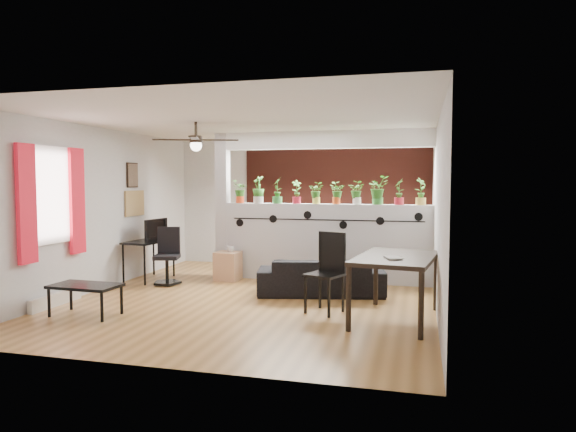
{
  "coord_description": "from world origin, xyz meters",
  "views": [
    {
      "loc": [
        2.37,
        -7.23,
        1.74
      ],
      "look_at": [
        0.35,
        0.6,
        1.19
      ],
      "focal_mm": 32.0,
      "sensor_mm": 36.0,
      "label": 1
    }
  ],
  "objects_px": {
    "potted_plant_8": "(399,191)",
    "cube_shelf": "(228,266)",
    "sofa": "(321,277)",
    "dining_table": "(396,263)",
    "ceiling_fan": "(196,142)",
    "potted_plant_2": "(277,189)",
    "potted_plant_4": "(316,192)",
    "cup": "(230,249)",
    "folding_chair": "(328,265)",
    "potted_plant_1": "(258,189)",
    "potted_plant_9": "(421,190)",
    "potted_plant_3": "(297,191)",
    "potted_plant_6": "(357,192)",
    "office_chair": "(168,260)",
    "computer_desk": "(149,244)",
    "coffee_table": "(85,288)",
    "potted_plant_5": "(336,192)",
    "potted_plant_0": "(240,191)",
    "potted_plant_7": "(378,189)"
  },
  "relations": [
    {
      "from": "potted_plant_4",
      "to": "potted_plant_8",
      "type": "bearing_deg",
      "value": -0.0
    },
    {
      "from": "potted_plant_6",
      "to": "potted_plant_9",
      "type": "bearing_deg",
      "value": 0.0
    },
    {
      "from": "potted_plant_5",
      "to": "potted_plant_6",
      "type": "height_order",
      "value": "potted_plant_6"
    },
    {
      "from": "potted_plant_1",
      "to": "cup",
      "type": "xyz_separation_m",
      "value": [
        -0.41,
        -0.34,
        -1.05
      ]
    },
    {
      "from": "potted_plant_0",
      "to": "potted_plant_5",
      "type": "height_order",
      "value": "potted_plant_0"
    },
    {
      "from": "potted_plant_1",
      "to": "sofa",
      "type": "bearing_deg",
      "value": -37.68
    },
    {
      "from": "potted_plant_9",
      "to": "office_chair",
      "type": "distance_m",
      "value": 4.39
    },
    {
      "from": "computer_desk",
      "to": "office_chair",
      "type": "xyz_separation_m",
      "value": [
        0.5,
        -0.28,
        -0.22
      ]
    },
    {
      "from": "potted_plant_6",
      "to": "cube_shelf",
      "type": "relative_size",
      "value": 0.79
    },
    {
      "from": "potted_plant_3",
      "to": "cup",
      "type": "relative_size",
      "value": 3.1
    },
    {
      "from": "potted_plant_0",
      "to": "potted_plant_7",
      "type": "relative_size",
      "value": 0.85
    },
    {
      "from": "potted_plant_7",
      "to": "coffee_table",
      "type": "height_order",
      "value": "potted_plant_7"
    },
    {
      "from": "potted_plant_5",
      "to": "computer_desk",
      "type": "distance_m",
      "value": 3.41
    },
    {
      "from": "potted_plant_1",
      "to": "potted_plant_4",
      "type": "xyz_separation_m",
      "value": [
        1.05,
        0.0,
        -0.05
      ]
    },
    {
      "from": "ceiling_fan",
      "to": "potted_plant_2",
      "type": "xyz_separation_m",
      "value": [
        0.72,
        1.8,
        -0.72
      ]
    },
    {
      "from": "sofa",
      "to": "cup",
      "type": "relative_size",
      "value": 13.71
    },
    {
      "from": "cup",
      "to": "office_chair",
      "type": "distance_m",
      "value": 1.09
    },
    {
      "from": "potted_plant_0",
      "to": "folding_chair",
      "type": "xyz_separation_m",
      "value": [
        1.98,
        -2.03,
        -0.94
      ]
    },
    {
      "from": "ceiling_fan",
      "to": "dining_table",
      "type": "xyz_separation_m",
      "value": [
        2.89,
        -0.45,
        -1.59
      ]
    },
    {
      "from": "sofa",
      "to": "potted_plant_6",
      "type": "bearing_deg",
      "value": -124.58
    },
    {
      "from": "potted_plant_4",
      "to": "cup",
      "type": "distance_m",
      "value": 1.8
    },
    {
      "from": "potted_plant_3",
      "to": "sofa",
      "type": "distance_m",
      "value": 1.78
    },
    {
      "from": "coffee_table",
      "to": "dining_table",
      "type": "bearing_deg",
      "value": 11.44
    },
    {
      "from": "potted_plant_0",
      "to": "cube_shelf",
      "type": "relative_size",
      "value": 0.82
    },
    {
      "from": "dining_table",
      "to": "potted_plant_1",
      "type": "bearing_deg",
      "value": 138.2
    },
    {
      "from": "potted_plant_8",
      "to": "cube_shelf",
      "type": "xyz_separation_m",
      "value": [
        -2.92,
        -0.34,
        -1.33
      ]
    },
    {
      "from": "potted_plant_4",
      "to": "computer_desk",
      "type": "height_order",
      "value": "potted_plant_4"
    },
    {
      "from": "potted_plant_8",
      "to": "ceiling_fan",
      "type": "bearing_deg",
      "value": -147.53
    },
    {
      "from": "potted_plant_1",
      "to": "potted_plant_2",
      "type": "bearing_deg",
      "value": 0.0
    },
    {
      "from": "potted_plant_4",
      "to": "potted_plant_8",
      "type": "distance_m",
      "value": 1.4
    },
    {
      "from": "potted_plant_8",
      "to": "office_chair",
      "type": "distance_m",
      "value": 4.06
    },
    {
      "from": "potted_plant_7",
      "to": "potted_plant_1",
      "type": "bearing_deg",
      "value": -180.0
    },
    {
      "from": "ceiling_fan",
      "to": "office_chair",
      "type": "height_order",
      "value": "ceiling_fan"
    },
    {
      "from": "potted_plant_0",
      "to": "cup",
      "type": "height_order",
      "value": "potted_plant_0"
    },
    {
      "from": "potted_plant_2",
      "to": "sofa",
      "type": "bearing_deg",
      "value": -46.32
    },
    {
      "from": "office_chair",
      "to": "sofa",
      "type": "bearing_deg",
      "value": -2.51
    },
    {
      "from": "computer_desk",
      "to": "cube_shelf",
      "type": "bearing_deg",
      "value": 12.5
    },
    {
      "from": "coffee_table",
      "to": "potted_plant_5",
      "type": "bearing_deg",
      "value": 47.54
    },
    {
      "from": "sofa",
      "to": "computer_desk",
      "type": "bearing_deg",
      "value": -19.64
    },
    {
      "from": "potted_plant_5",
      "to": "potted_plant_9",
      "type": "xyz_separation_m",
      "value": [
        1.4,
        0.0,
        0.04
      ]
    },
    {
      "from": "potted_plant_3",
      "to": "office_chair",
      "type": "distance_m",
      "value": 2.5
    },
    {
      "from": "potted_plant_1",
      "to": "potted_plant_7",
      "type": "relative_size",
      "value": 1.0
    },
    {
      "from": "potted_plant_6",
      "to": "office_chair",
      "type": "xyz_separation_m",
      "value": [
        -3.08,
        -0.92,
        -1.15
      ]
    },
    {
      "from": "potted_plant_1",
      "to": "office_chair",
      "type": "bearing_deg",
      "value": -145.26
    },
    {
      "from": "potted_plant_9",
      "to": "potted_plant_8",
      "type": "bearing_deg",
      "value": -180.0
    },
    {
      "from": "potted_plant_1",
      "to": "potted_plant_8",
      "type": "distance_m",
      "value": 2.46
    },
    {
      "from": "potted_plant_4",
      "to": "cup",
      "type": "height_order",
      "value": "potted_plant_4"
    },
    {
      "from": "sofa",
      "to": "dining_table",
      "type": "distance_m",
      "value": 1.76
    },
    {
      "from": "folding_chair",
      "to": "cube_shelf",
      "type": "bearing_deg",
      "value": 140.96
    },
    {
      "from": "potted_plant_4",
      "to": "potted_plant_0",
      "type": "bearing_deg",
      "value": -180.0
    }
  ]
}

